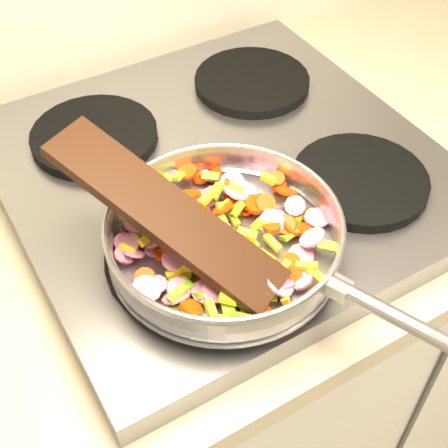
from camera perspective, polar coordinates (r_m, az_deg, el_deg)
cooktop at (r=0.92m, az=-0.16°, el=4.80°), size 0.60×0.60×0.04m
grate_fl at (r=0.77m, az=-3.85°, el=-3.20°), size 0.19×0.19×0.02m
grate_fr at (r=0.89m, az=12.33°, el=3.93°), size 0.19×0.19×0.02m
grate_bl at (r=0.96m, az=-11.77°, el=7.90°), size 0.19×0.19×0.02m
grate_br at (r=1.06m, az=2.58°, el=12.89°), size 0.19×0.19×0.02m
saute_pan at (r=0.75m, az=0.17°, el=-0.99°), size 0.32×0.47×0.05m
vegetable_heap at (r=0.76m, az=-0.47°, el=-1.05°), size 0.28×0.27×0.05m
wooden_spatula at (r=0.71m, az=-5.43°, el=1.01°), size 0.19×0.30×0.11m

